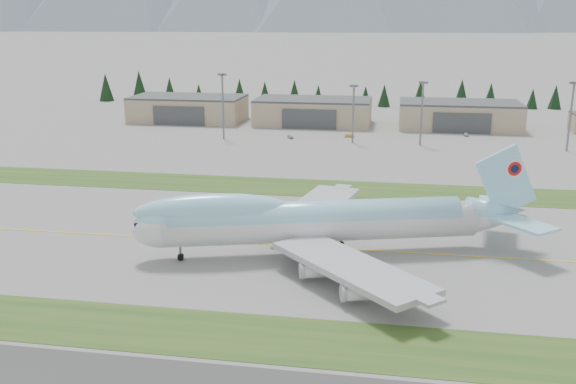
% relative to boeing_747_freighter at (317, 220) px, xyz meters
% --- Properties ---
extents(ground, '(7000.00, 7000.00, 0.00)m').
position_rel_boeing_747_freighter_xyz_m(ground, '(-5.80, 3.74, -6.82)').
color(ground, slate).
rests_on(ground, ground).
extents(grass_strip_near, '(400.00, 14.00, 0.08)m').
position_rel_boeing_747_freighter_xyz_m(grass_strip_near, '(-5.80, -34.26, -6.82)').
color(grass_strip_near, '#2A4F1C').
rests_on(grass_strip_near, ground).
extents(grass_strip_far, '(400.00, 18.00, 0.08)m').
position_rel_boeing_747_freighter_xyz_m(grass_strip_far, '(-5.80, 48.74, -6.82)').
color(grass_strip_far, '#2A4F1C').
rests_on(grass_strip_far, ground).
extents(taxiway_line_main, '(400.00, 0.40, 0.02)m').
position_rel_boeing_747_freighter_xyz_m(taxiway_line_main, '(-5.80, 3.74, -6.82)').
color(taxiway_line_main, yellow).
rests_on(taxiway_line_main, ground).
extents(boeing_747_freighter, '(78.39, 65.10, 20.67)m').
position_rel_boeing_747_freighter_xyz_m(boeing_747_freighter, '(0.00, 0.00, 0.00)').
color(boeing_747_freighter, silver).
rests_on(boeing_747_freighter, ground).
extents(hangar_left, '(48.00, 26.60, 10.80)m').
position_rel_boeing_747_freighter_xyz_m(hangar_left, '(-75.80, 153.64, -1.43)').
color(hangar_left, tan).
rests_on(hangar_left, ground).
extents(hangar_center, '(48.00, 26.60, 10.80)m').
position_rel_boeing_747_freighter_xyz_m(hangar_center, '(-20.80, 153.64, -1.43)').
color(hangar_center, tan).
rests_on(hangar_center, ground).
extents(hangar_right, '(48.00, 26.60, 10.80)m').
position_rel_boeing_747_freighter_xyz_m(hangar_right, '(39.20, 153.64, -1.43)').
color(hangar_right, tan).
rests_on(hangar_right, ground).
extents(floodlight_masts, '(123.77, 6.39, 24.11)m').
position_rel_boeing_747_freighter_xyz_m(floodlight_masts, '(10.70, 113.31, 9.05)').
color(floodlight_masts, slate).
rests_on(floodlight_masts, ground).
extents(service_vehicle_a, '(3.20, 4.36, 1.38)m').
position_rel_boeing_747_freighter_xyz_m(service_vehicle_a, '(-24.91, 119.38, -6.82)').
color(service_vehicle_a, '#B8B8BA').
rests_on(service_vehicle_a, ground).
extents(service_vehicle_b, '(3.85, 1.82, 1.22)m').
position_rel_boeing_747_freighter_xyz_m(service_vehicle_b, '(-3.22, 125.31, -6.82)').
color(service_vehicle_b, '#BD842F').
rests_on(service_vehicle_b, ground).
extents(service_vehicle_c, '(1.71, 3.89, 1.11)m').
position_rel_boeing_747_freighter_xyz_m(service_vehicle_c, '(40.53, 134.88, -6.82)').
color(service_vehicle_c, '#98989C').
rests_on(service_vehicle_c, ground).
extents(conifer_belt, '(273.22, 14.97, 15.96)m').
position_rel_boeing_747_freighter_xyz_m(conifer_belt, '(-16.77, 216.16, -0.26)').
color(conifer_belt, black).
rests_on(conifer_belt, ground).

